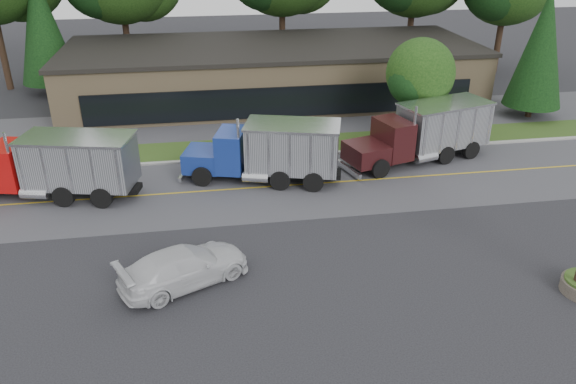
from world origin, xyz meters
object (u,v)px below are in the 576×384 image
object	(u,v)px
rally_car	(184,266)
dump_truck_maroon	(426,131)
dump_truck_blue	(271,150)
dump_truck_red	(56,164)

from	to	relation	value
rally_car	dump_truck_maroon	bearing A→B (deg)	-78.78
dump_truck_blue	rally_car	world-z (taller)	dump_truck_blue
dump_truck_maroon	rally_car	bearing A→B (deg)	20.78
dump_truck_blue	rally_car	xyz separation A→B (m)	(-4.71, -9.20, -1.04)
dump_truck_red	dump_truck_blue	size ratio (longest dim) A/B	1.10
dump_truck_maroon	rally_car	size ratio (longest dim) A/B	1.81
dump_truck_red	dump_truck_blue	bearing A→B (deg)	-165.86
dump_truck_red	rally_car	xyz separation A→B (m)	(6.53, -9.01, -1.05)
dump_truck_red	rally_car	size ratio (longest dim) A/B	1.85
dump_truck_red	dump_truck_blue	distance (m)	11.24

